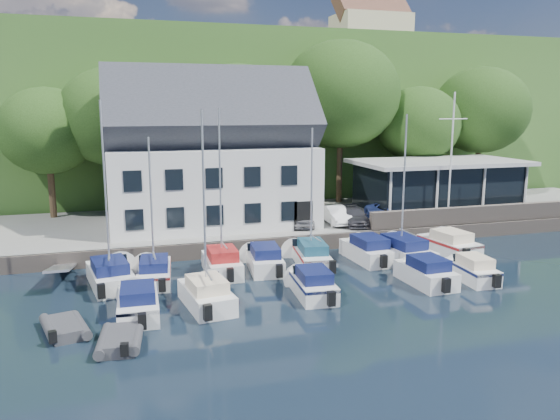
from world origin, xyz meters
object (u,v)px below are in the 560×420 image
(boat_r1_6, at_px, (404,183))
(dinghy_0, at_px, (65,326))
(harbor_building, at_px, (211,163))
(boat_r2_3, at_px, (426,270))
(club_pavilion, at_px, (437,186))
(car_silver, at_px, (303,217))
(boat_r2_4, at_px, (472,268))
(car_white, at_px, (335,215))
(boat_r2_2, at_px, (312,282))
(car_dgrey, at_px, (354,216))
(boat_r1_0, at_px, (106,201))
(boat_r1_1, at_px, (151,206))
(boat_r1_2, at_px, (220,192))
(boat_r1_3, at_px, (264,257))
(car_blue, at_px, (392,212))
(boat_r2_0, at_px, (138,300))
(flagpole, at_px, (451,158))
(boat_r1_4, at_px, (312,190))
(boat_r2_1, at_px, (204,214))
(dinghy_1, at_px, (120,338))
(boat_r1_7, at_px, (449,242))
(boat_r1_5, at_px, (368,248))

(boat_r1_6, relative_size, dinghy_0, 3.38)
(harbor_building, height_order, boat_r2_3, harbor_building)
(club_pavilion, xyz_separation_m, car_silver, (-12.00, -2.08, -1.41))
(harbor_building, height_order, boat_r2_4, harbor_building)
(car_white, distance_m, dinghy_0, 21.38)
(boat_r2_2, bearing_deg, car_dgrey, 61.11)
(boat_r1_0, bearing_deg, boat_r1_1, -6.98)
(boat_r1_2, bearing_deg, boat_r1_3, 3.89)
(car_silver, bearing_deg, car_blue, 14.18)
(boat_r1_0, xyz_separation_m, boat_r2_0, (1.23, -4.55, -3.83))
(car_white, distance_m, boat_r1_2, 11.80)
(boat_r1_0, height_order, boat_r1_1, boat_r1_0)
(car_blue, bearing_deg, car_dgrey, 178.03)
(flagpole, relative_size, boat_r2_3, 1.76)
(boat_r1_4, bearing_deg, boat_r2_1, -135.55)
(club_pavilion, xyz_separation_m, boat_r1_1, (-22.73, -8.75, 1.07))
(boat_r1_0, relative_size, dinghy_0, 3.19)
(car_dgrey, bearing_deg, car_silver, 178.21)
(flagpole, distance_m, boat_r2_3, 12.82)
(dinghy_1, bearing_deg, boat_r2_2, 26.42)
(harbor_building, bearing_deg, dinghy_0, -120.08)
(car_blue, xyz_separation_m, boat_r1_3, (-11.20, -5.79, -0.97))
(harbor_building, relative_size, dinghy_0, 5.07)
(flagpole, bearing_deg, boat_r2_2, -146.15)
(boat_r1_7, bearing_deg, boat_r2_0, -172.95)
(harbor_building, xyz_separation_m, flagpole, (16.41, -4.47, 0.28))
(car_dgrey, bearing_deg, boat_r1_0, -151.05)
(boat_r1_3, relative_size, boat_r2_2, 1.06)
(boat_r1_3, bearing_deg, flagpole, 22.21)
(car_dgrey, bearing_deg, boat_r1_4, -124.90)
(car_dgrey, xyz_separation_m, boat_r2_1, (-12.21, -10.53, 2.87))
(car_silver, distance_m, boat_r1_2, 9.91)
(harbor_building, height_order, car_silver, harbor_building)
(boat_r1_3, xyz_separation_m, dinghy_1, (-8.07, -8.29, -0.40))
(harbor_building, height_order, boat_r1_1, harbor_building)
(club_pavilion, distance_m, boat_r1_2, 20.84)
(car_white, height_order, flagpole, flagpole)
(boat_r2_1, xyz_separation_m, dinghy_1, (-3.93, -3.31, -4.13))
(boat_r1_2, relative_size, boat_r2_4, 1.90)
(club_pavilion, distance_m, car_white, 9.86)
(boat_r1_2, height_order, boat_r1_5, boat_r1_2)
(boat_r1_2, height_order, boat_r1_7, boat_r1_2)
(boat_r1_6, relative_size, boat_r2_0, 1.69)
(car_blue, distance_m, boat_r1_4, 10.46)
(flagpole, relative_size, boat_r1_1, 1.12)
(boat_r1_6, bearing_deg, boat_r2_0, -169.88)
(dinghy_0, bearing_deg, boat_r2_4, -11.09)
(boat_r1_1, bearing_deg, car_blue, 25.70)
(flagpole, relative_size, boat_r2_2, 1.68)
(dinghy_1, bearing_deg, boat_r1_1, 83.11)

